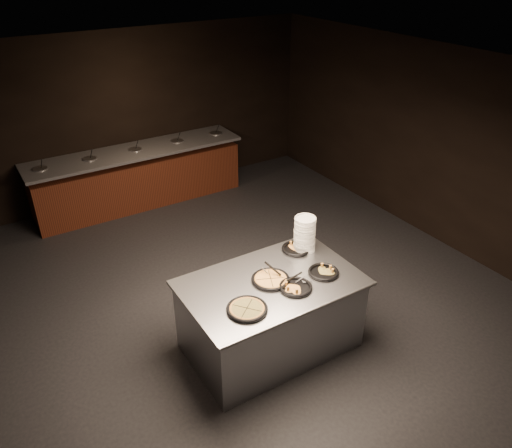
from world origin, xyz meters
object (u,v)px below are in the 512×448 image
at_px(serving_counter, 270,316).
at_px(pan_cheese_whole, 271,279).
at_px(plate_stack, 305,234).
at_px(pan_veggie_whole, 247,309).

height_order(serving_counter, pan_cheese_whole, pan_cheese_whole).
relative_size(plate_stack, pan_cheese_whole, 1.00).
bearing_deg(pan_cheese_whole, plate_stack, 25.02).
height_order(serving_counter, pan_veggie_whole, pan_veggie_whole).
distance_m(plate_stack, pan_veggie_whole, 1.32).
height_order(pan_veggie_whole, pan_cheese_whole, same).
xyz_separation_m(plate_stack, pan_cheese_whole, (-0.69, -0.32, -0.19)).
bearing_deg(serving_counter, plate_stack, 26.08).
relative_size(plate_stack, pan_veggie_whole, 1.01).
xyz_separation_m(plate_stack, pan_veggie_whole, (-1.16, -0.61, -0.19)).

